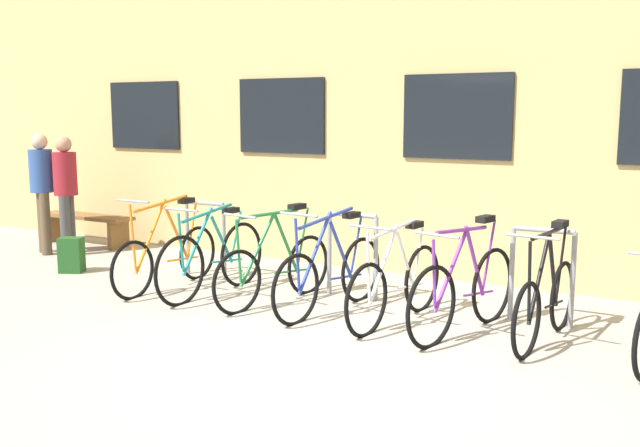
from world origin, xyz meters
The scene contains 14 objects.
ground_plane centered at (0.00, 0.00, 0.00)m, with size 42.00×42.00×0.00m, color #9E998E.
storefront_building centered at (0.00, 5.81, 2.57)m, with size 28.00×5.27×5.15m.
bike_rack centered at (0.32, 1.90, 0.56)m, with size 6.61×0.05×0.92m.
bicycle_black centered at (1.48, 1.36, 0.37)m, with size 0.44×1.61×1.05m.
bicycle_white centered at (0.11, 1.27, 0.37)m, with size 0.44×1.71×1.01m.
bicycle_orange centered at (-2.70, 1.23, 0.37)m, with size 0.44×1.75×1.08m.
bicycle_teal centered at (-2.07, 1.25, 0.40)m, with size 0.44×1.78×1.02m.
bicycle_green centered at (-1.28, 1.30, 0.37)m, with size 0.48×1.72×1.03m.
bicycle_blue centered at (-0.61, 1.29, 0.38)m, with size 0.44×1.78×1.07m.
bicycle_purple centered at (0.78, 1.25, 0.40)m, with size 0.53×1.73×1.06m.
wooden_bench centered at (-5.57, 2.68, 0.33)m, with size 1.61×0.40×0.45m.
person_by_bench centered at (-5.56, 1.90, 0.97)m, with size 0.33×0.32×1.69m.
person_browsing centered at (-5.21, 2.02, 0.95)m, with size 0.32×0.33×1.65m.
backpack centered at (-4.27, 1.24, 0.22)m, with size 0.28×0.20×0.44m, color #1E4C1E.
Camera 1 is at (2.78, -4.86, 1.99)m, focal length 40.40 mm.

